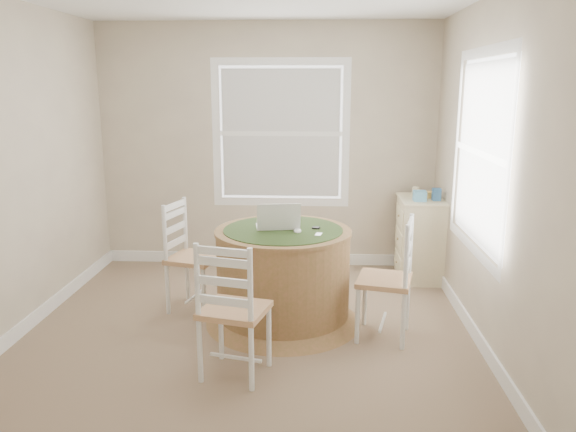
{
  "coord_description": "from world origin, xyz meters",
  "views": [
    {
      "loc": [
        0.55,
        -4.2,
        1.95
      ],
      "look_at": [
        0.3,
        0.45,
        0.86
      ],
      "focal_mm": 35.0,
      "sensor_mm": 36.0,
      "label": 1
    }
  ],
  "objects_px": {
    "round_table": "(283,272)",
    "chair_near": "(235,309)",
    "chair_left": "(194,257)",
    "laptop": "(278,224)",
    "corner_chest": "(421,238)",
    "chair_right": "(384,280)"
  },
  "relations": [
    {
      "from": "laptop",
      "to": "corner_chest",
      "type": "height_order",
      "value": "laptop"
    },
    {
      "from": "round_table",
      "to": "chair_left",
      "type": "distance_m",
      "value": 0.83
    },
    {
      "from": "round_table",
      "to": "chair_right",
      "type": "distance_m",
      "value": 0.84
    },
    {
      "from": "round_table",
      "to": "laptop",
      "type": "xyz_separation_m",
      "value": [
        -0.05,
        0.04,
        0.4
      ]
    },
    {
      "from": "chair_near",
      "to": "laptop",
      "type": "distance_m",
      "value": 1.04
    },
    {
      "from": "laptop",
      "to": "corner_chest",
      "type": "distance_m",
      "value": 1.84
    },
    {
      "from": "chair_left",
      "to": "chair_near",
      "type": "height_order",
      "value": "same"
    },
    {
      "from": "round_table",
      "to": "chair_near",
      "type": "height_order",
      "value": "chair_near"
    },
    {
      "from": "chair_left",
      "to": "laptop",
      "type": "xyz_separation_m",
      "value": [
        0.75,
        -0.2,
        0.36
      ]
    },
    {
      "from": "chair_left",
      "to": "laptop",
      "type": "relative_size",
      "value": 2.43
    },
    {
      "from": "chair_left",
      "to": "laptop",
      "type": "bearing_deg",
      "value": -90.32
    },
    {
      "from": "round_table",
      "to": "corner_chest",
      "type": "xyz_separation_m",
      "value": [
        1.34,
        1.18,
        -0.01
      ]
    },
    {
      "from": "chair_near",
      "to": "chair_right",
      "type": "relative_size",
      "value": 1.0
    },
    {
      "from": "chair_left",
      "to": "corner_chest",
      "type": "xyz_separation_m",
      "value": [
        2.13,
        0.94,
        -0.05
      ]
    },
    {
      "from": "chair_left",
      "to": "corner_chest",
      "type": "relative_size",
      "value": 1.13
    },
    {
      "from": "chair_left",
      "to": "chair_near",
      "type": "bearing_deg",
      "value": -140.71
    },
    {
      "from": "chair_right",
      "to": "laptop",
      "type": "height_order",
      "value": "laptop"
    },
    {
      "from": "chair_near",
      "to": "corner_chest",
      "type": "relative_size",
      "value": 1.13
    },
    {
      "from": "chair_near",
      "to": "laptop",
      "type": "xyz_separation_m",
      "value": [
        0.23,
        0.94,
        0.36
      ]
    },
    {
      "from": "round_table",
      "to": "corner_chest",
      "type": "height_order",
      "value": "corner_chest"
    },
    {
      "from": "round_table",
      "to": "corner_chest",
      "type": "bearing_deg",
      "value": 52.59
    },
    {
      "from": "chair_left",
      "to": "laptop",
      "type": "height_order",
      "value": "laptop"
    }
  ]
}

